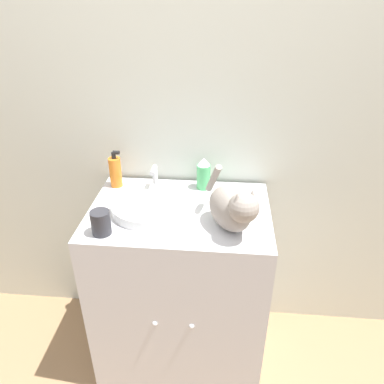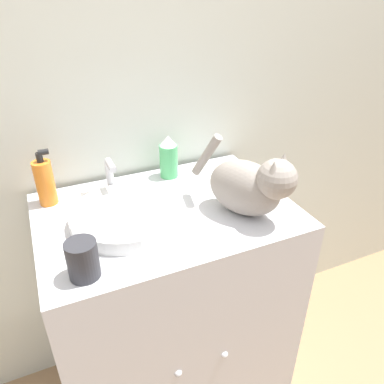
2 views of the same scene
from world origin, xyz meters
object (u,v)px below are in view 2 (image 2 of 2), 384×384
(cat, at_px, (251,185))
(cup, at_px, (83,260))
(spray_bottle, at_px, (169,157))
(soap_bottle, at_px, (45,182))

(cat, relative_size, cup, 3.36)
(cat, height_order, spray_bottle, cat)
(spray_bottle, bearing_deg, cup, -132.58)
(spray_bottle, bearing_deg, soap_bottle, -177.54)
(spray_bottle, xyz_separation_m, cup, (-0.37, -0.41, -0.03))
(cat, distance_m, spray_bottle, 0.36)
(spray_bottle, distance_m, cup, 0.55)
(cat, xyz_separation_m, spray_bottle, (-0.13, 0.33, -0.03))
(spray_bottle, bearing_deg, cat, -68.09)
(soap_bottle, bearing_deg, cat, -29.61)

